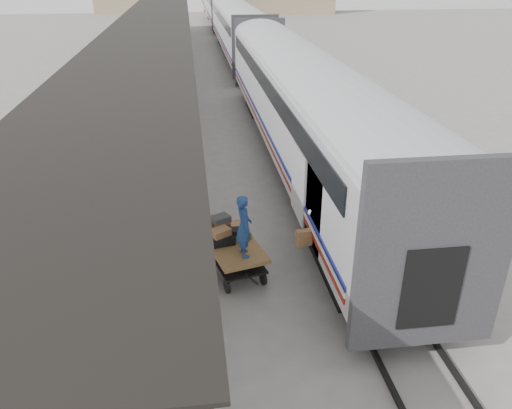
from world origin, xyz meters
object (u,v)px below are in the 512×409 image
object	(u,v)px
baggage_cart	(233,249)
luggage_tug	(162,108)
porter	(244,226)
pedestrian	(165,92)

from	to	relation	value
baggage_cart	luggage_tug	bearing A→B (deg)	84.78
baggage_cart	luggage_tug	distance (m)	15.44
luggage_tug	porter	size ratio (longest dim) A/B	0.98
baggage_cart	porter	bearing A→B (deg)	-83.45
pedestrian	baggage_cart	bearing A→B (deg)	99.88
baggage_cart	porter	size ratio (longest dim) A/B	1.58
porter	pedestrian	xyz separation A→B (m)	(-2.61, 18.62, -0.86)
porter	pedestrian	world-z (taller)	porter
baggage_cart	pedestrian	bearing A→B (deg)	83.01
baggage_cart	porter	distance (m)	1.26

